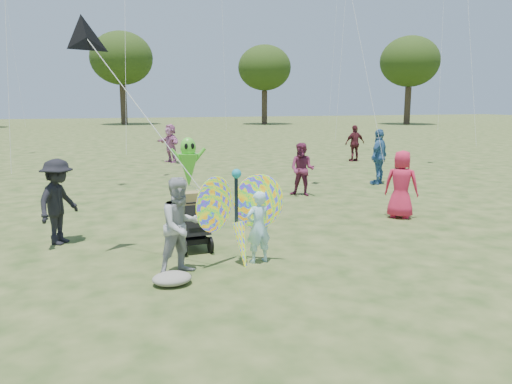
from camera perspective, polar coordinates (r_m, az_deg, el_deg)
ground at (r=8.08m, az=4.95°, el=-9.43°), size 160.00×160.00×0.00m
child_girl at (r=8.49m, az=0.26°, el=-4.03°), size 0.49×0.36×1.24m
adult_man at (r=7.99m, az=-8.55°, el=-3.87°), size 0.92×0.82×1.56m
grey_bag at (r=7.73m, az=-9.59°, el=-9.72°), size 0.60×0.49×0.19m
crowd_a at (r=12.20m, az=16.27°, el=0.85°), size 0.92×0.91×1.61m
crowd_b at (r=10.28m, az=-21.65°, el=-1.05°), size 1.09×1.23×1.66m
crowd_c at (r=17.07m, az=13.87°, el=3.94°), size 1.14×0.98×1.83m
crowd_e at (r=14.56m, az=5.31°, el=2.58°), size 0.95×0.94×1.55m
crowd_h at (r=23.40m, az=11.23°, el=5.48°), size 0.98×0.42×1.66m
crowd_j at (r=22.90m, az=-9.76°, el=5.51°), size 1.05×1.68×1.73m
jogging_stroller at (r=9.37m, az=-7.30°, el=-2.79°), size 0.54×1.07×1.09m
butterfly_kite at (r=8.34m, az=-2.02°, el=-2.77°), size 1.74×0.75×1.83m
delta_kite_rig at (r=8.99m, az=-18.71°, el=16.19°), size 2.09×1.55×2.91m
alien_kite at (r=14.22m, az=-7.72°, el=3.14°), size 1.12×0.69×1.74m
tree_line at (r=52.51m, az=-12.31°, el=14.61°), size 91.78×33.60×10.79m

